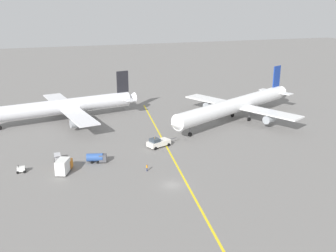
{
  "coord_description": "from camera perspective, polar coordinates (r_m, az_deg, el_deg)",
  "views": [
    {
      "loc": [
        -26.46,
        -72.91,
        38.21
      ],
      "look_at": [
        9.17,
        28.98,
        4.0
      ],
      "focal_mm": 41.61,
      "sensor_mm": 36.0,
      "label": 1
    }
  ],
  "objects": [
    {
      "name": "gse_baggage_cart_near_cluster",
      "position": [
        102.72,
        -15.89,
        -4.45
      ],
      "size": [
        1.65,
        2.77,
        1.71
      ],
      "color": "gray",
      "rests_on": "ground"
    },
    {
      "name": "taxiway_stripe",
      "position": [
        96.49,
        1.27,
        -5.75
      ],
      "size": [
        17.55,
        118.85,
        0.01
      ],
      "primitive_type": "cube",
      "rotation": [
        0.0,
        0.0,
        -0.14
      ],
      "color": "yellow",
      "rests_on": "ground"
    },
    {
      "name": "pushback_tug",
      "position": [
        107.96,
        -1.44,
        -2.43
      ],
      "size": [
        9.58,
        5.01,
        2.99
      ],
      "color": "white",
      "rests_on": "ground"
    },
    {
      "name": "gse_gpu_cart_small",
      "position": [
        98.56,
        -20.73,
        -5.94
      ],
      "size": [
        2.17,
        1.69,
        1.9
      ],
      "color": "silver",
      "rests_on": "ground"
    },
    {
      "name": "gse_fuel_bowser_stubby",
      "position": [
        99.12,
        -10.38,
        -4.56
      ],
      "size": [
        5.22,
        3.09,
        2.4
      ],
      "color": "#2D5199",
      "rests_on": "ground"
    },
    {
      "name": "airliner_at_gate_left",
      "position": [
        135.45,
        -15.19,
        2.73
      ],
      "size": [
        54.15,
        46.67,
        15.17
      ],
      "color": "silver",
      "rests_on": "ground"
    },
    {
      "name": "airliner_being_pushed",
      "position": [
        132.51,
        9.9,
        3.0
      ],
      "size": [
        56.89,
        42.3,
        15.88
      ],
      "color": "white",
      "rests_on": "ground"
    },
    {
      "name": "gse_catering_truck_tall",
      "position": [
        94.98,
        -15.01,
        -5.62
      ],
      "size": [
        4.59,
        6.31,
        3.5
      ],
      "color": "orange",
      "rests_on": "ground"
    },
    {
      "name": "ground_plane",
      "position": [
        86.47,
        0.61,
        -8.64
      ],
      "size": [
        600.0,
        600.0,
        0.0
      ],
      "primitive_type": "plane",
      "color": "slate"
    },
    {
      "name": "ground_crew_ramp_agent_by_cones",
      "position": [
        92.97,
        -3.11,
        -6.11
      ],
      "size": [
        0.36,
        0.5,
        1.71
      ],
      "color": "#2D3351",
      "rests_on": "ground"
    }
  ]
}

